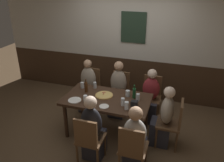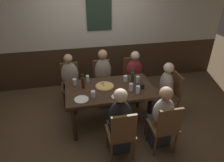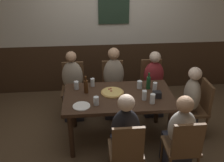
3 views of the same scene
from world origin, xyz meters
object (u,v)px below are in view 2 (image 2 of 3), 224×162
pint_glass_pale (93,95)px  pint_glass_amber (138,80)px  tumbler_water (138,90)px  beer_bottle_green (132,76)px  beer_bottle_brown (83,83)px  chair_mid_near (122,132)px  chair_right_near (165,126)px  person_right_near (160,120)px  chair_left_far (71,81)px  plate_white_small (116,97)px  highball_clear (131,88)px  plate_white_large (81,99)px  condiment_caddy (140,86)px  person_left_far (71,86)px  dining_table (110,92)px  beer_glass_half (75,82)px  beer_glass_tall (88,79)px  person_head_east (162,95)px  person_mid_far (104,81)px  person_mid_near (119,125)px  chair_right_far (132,75)px  person_right_far (134,80)px  tumbler_short (125,79)px  chair_mid_far (102,78)px  chair_head_east (171,93)px

pint_glass_pale → pint_glass_amber: pint_glass_amber is taller
tumbler_water → beer_bottle_green: (0.03, 0.42, 0.04)m
beer_bottle_green → beer_bottle_brown: beer_bottle_brown is taller
chair_mid_near → chair_right_near: bearing=0.0°
chair_right_near → person_right_near: person_right_near is taller
chair_left_far → beer_bottle_brown: (0.22, -0.73, 0.35)m
plate_white_small → highball_clear: bearing=26.0°
pint_glass_amber → plate_white_large: pint_glass_amber is taller
pint_glass_pale → condiment_caddy: pint_glass_pale is taller
plate_white_large → beer_bottle_brown: bearing=80.4°
chair_mid_near → person_left_far: size_ratio=0.77×
dining_table → beer_glass_half: size_ratio=12.93×
beer_glass_tall → beer_bottle_brown: beer_bottle_brown is taller
pint_glass_amber → beer_bottle_brown: (-0.99, 0.02, 0.04)m
person_head_east → beer_bottle_brown: person_head_east is taller
tumbler_water → pint_glass_pale: tumbler_water is taller
dining_table → person_mid_far: bearing=90.0°
person_mid_near → beer_glass_tall: 1.11m
chair_right_far → person_mid_far: (-0.68, -0.16, 0.00)m
chair_mid_near → plate_white_small: 0.62m
highball_clear → person_right_far: bearing=67.7°
chair_right_near → dining_table: bearing=128.6°
beer_glass_half → chair_right_far: bearing=25.3°
chair_right_near → person_mid_far: size_ratio=0.74×
highball_clear → plate_white_small: 0.32m
person_right_far → beer_glass_tall: (-1.03, -0.37, 0.33)m
dining_table → tumbler_short: size_ratio=13.64×
beer_glass_tall → plate_white_small: size_ratio=0.75×
chair_mid_far → beer_bottle_brown: size_ratio=3.37×
beer_bottle_brown → chair_left_far: bearing=107.0°
chair_mid_near → person_head_east: size_ratio=0.78×
person_right_far → pint_glass_amber: bearing=-103.3°
dining_table → person_left_far: bearing=134.6°
chair_right_far → highball_clear: size_ratio=6.41×
tumbler_short → plate_white_small: bearing=-120.5°
plate_white_large → condiment_caddy: bearing=8.0°
person_right_near → beer_bottle_green: size_ratio=4.33×
dining_table → plate_white_small: size_ratio=9.42×
chair_mid_far → person_right_near: person_right_near is taller
beer_bottle_brown → person_right_far: bearing=26.6°
beer_bottle_green → person_left_far: bearing=155.3°
person_mid_far → person_right_near: size_ratio=1.08×
chair_head_east → pint_glass_amber: size_ratio=6.94×
person_head_east → beer_bottle_green: (-0.57, 0.17, 0.37)m
person_right_near → tumbler_water: person_right_near is taller
chair_right_far → tumbler_water: size_ratio=6.40×
condiment_caddy → plate_white_large: bearing=-172.0°
chair_head_east → person_right_far: person_right_far is taller
person_head_east → beer_glass_half: bearing=171.2°
beer_glass_half → beer_bottle_green: bearing=-4.6°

